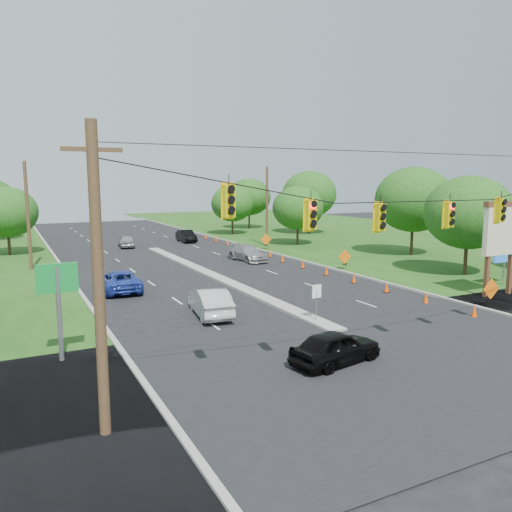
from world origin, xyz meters
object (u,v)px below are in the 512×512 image
pylon_sign (502,234)px  blue_pickup (120,281)px  black_sedan (336,347)px  white_sedan (210,302)px

pylon_sign → blue_pickup: bearing=150.8°
black_sedan → white_sedan: bearing=0.5°
white_sedan → black_sedan: bearing=109.9°
pylon_sign → black_sedan: size_ratio=1.48×
white_sedan → blue_pickup: bearing=-61.0°
pylon_sign → blue_pickup: (-21.88, 12.23, -3.28)m
pylon_sign → blue_pickup: size_ratio=1.18×
pylon_sign → white_sedan: (-18.72, 3.68, -3.23)m
black_sedan → blue_pickup: bearing=4.9°
pylon_sign → blue_pickup: 25.28m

